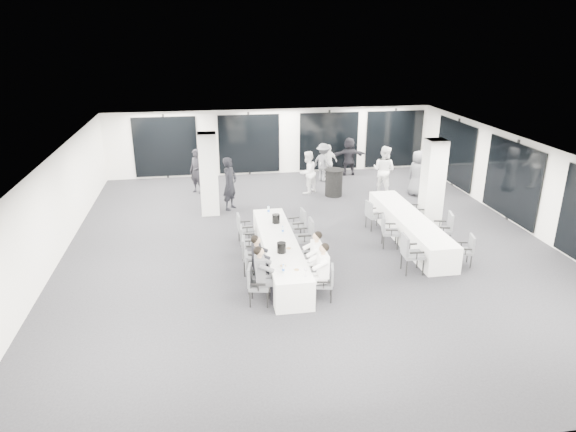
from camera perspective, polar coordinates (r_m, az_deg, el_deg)
name	(u,v)px	position (r m, az deg, el deg)	size (l,w,h in m)	color
room	(330,187)	(15.95, 4.69, 3.19)	(14.04, 16.04, 2.84)	black
column_left	(209,174)	(17.50, -8.81, 4.61)	(0.60, 0.60, 2.80)	silver
column_right	(433,183)	(16.94, 15.76, 3.55)	(0.60, 0.60, 2.80)	silver
banquet_table_main	(279,253)	(13.75, -0.96, -4.12)	(0.90, 5.00, 0.75)	silver
banquet_table_side	(409,228)	(15.88, 13.27, -1.25)	(0.90, 5.00, 0.75)	silver
cocktail_table	(334,182)	(19.52, 5.11, 3.73)	(0.74, 0.74, 1.03)	black
chair_main_left_near	(256,282)	(11.91, -3.61, -7.37)	(0.56, 0.60, 0.94)	#4C4E53
chair_main_left_second	(253,269)	(12.48, -3.94, -5.91)	(0.51, 0.57, 0.98)	#4C4E53
chair_main_left_mid	(249,253)	(13.31, -4.33, -4.16)	(0.56, 0.60, 0.99)	#4C4E53
chair_main_left_fourth	(246,240)	(14.21, -4.67, -2.70)	(0.50, 0.55, 0.92)	#4C4E53
chair_main_left_far	(243,227)	(15.14, -5.00, -1.23)	(0.49, 0.54, 0.92)	#4C4E53
chair_main_right_near	(327,281)	(12.10, 4.32, -7.17)	(0.52, 0.54, 0.86)	#4C4E53
chair_main_right_second	(320,266)	(12.72, 3.59, -5.52)	(0.54, 0.57, 0.93)	#4C4E53
chair_main_right_mid	(313,252)	(13.43, 2.84, -4.00)	(0.55, 0.58, 0.95)	#4C4E53
chair_main_right_fourth	(306,235)	(14.36, 2.00, -2.10)	(0.53, 0.59, 1.04)	#4C4E53
chair_main_right_far	(299,223)	(15.35, 1.19, -0.77)	(0.52, 0.57, 0.95)	#4C4E53
chair_side_left_near	(410,251)	(13.67, 13.39, -3.85)	(0.55, 0.61, 1.04)	#4C4E53
chair_side_left_mid	(388,229)	(15.15, 11.02, -1.45)	(0.58, 0.61, 0.95)	#4C4E53
chair_side_left_far	(372,213)	(16.39, 9.37, 0.28)	(0.53, 0.57, 0.92)	#4C4E53
chair_side_right_near	(466,248)	(14.54, 19.21, -3.41)	(0.52, 0.55, 0.87)	#4C4E53
chair_side_right_mid	(445,227)	(15.62, 17.02, -1.18)	(0.62, 0.65, 1.02)	#4C4E53
chair_side_right_far	(421,209)	(17.08, 14.53, 0.73)	(0.55, 0.58, 0.92)	#4C4E53
seated_guest_a	(263,271)	(11.78, -2.83, -6.17)	(0.50, 0.38, 1.44)	#515358
seated_guest_b	(259,259)	(12.38, -3.19, -4.82)	(0.50, 0.38, 1.44)	black
seated_guest_c	(320,268)	(11.94, 3.61, -5.82)	(0.50, 0.38, 1.44)	white
seated_guest_d	(314,255)	(12.58, 2.88, -4.39)	(0.50, 0.38, 1.44)	white
standing_guest_a	(230,180)	(17.95, -6.49, 3.97)	(0.77, 0.62, 2.11)	black
standing_guest_b	(308,170)	(19.67, 2.20, 5.17)	(0.90, 0.55, 1.86)	white
standing_guest_c	(323,160)	(21.30, 3.95, 6.23)	(1.17, 0.59, 1.80)	#515358
standing_guest_d	(328,160)	(21.44, 4.51, 6.20)	(1.01, 0.57, 1.72)	white
standing_guest_e	(418,170)	(19.98, 14.21, 4.94)	(0.95, 0.58, 1.96)	#515358
standing_guest_f	(349,154)	(22.34, 6.79, 6.87)	(1.70, 0.66, 1.86)	black
standing_guest_g	(197,168)	(20.00, -10.12, 5.24)	(0.71, 0.57, 1.94)	black
standing_guest_h	(384,167)	(19.88, 10.63, 5.38)	(1.02, 0.62, 2.12)	white
ice_bucket_near	(281,248)	(12.82, -0.73, -3.53)	(0.23, 0.23, 0.26)	black
ice_bucket_far	(276,219)	(14.73, -1.34, -0.30)	(0.23, 0.23, 0.26)	black
water_bottle_a	(283,269)	(11.82, -0.53, -5.89)	(0.06, 0.06, 0.20)	silver
water_bottle_b	(283,230)	(14.00, -0.59, -1.55)	(0.06, 0.06, 0.20)	silver
water_bottle_c	(269,210)	(15.49, -2.18, 0.67)	(0.07, 0.07, 0.23)	silver
plate_a	(283,266)	(12.15, -0.57, -5.57)	(0.22, 0.22, 0.03)	white
plate_b	(296,270)	(11.96, 0.95, -6.00)	(0.20, 0.20, 0.03)	white
plate_c	(289,248)	(13.07, 0.06, -3.61)	(0.22, 0.22, 0.03)	white
wine_glass	(306,270)	(11.62, 1.96, -5.99)	(0.09, 0.09, 0.22)	silver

